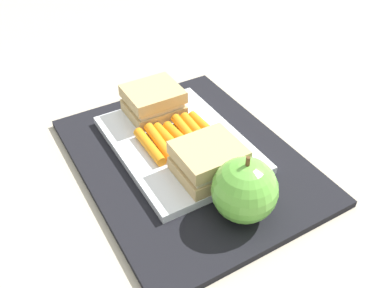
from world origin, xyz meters
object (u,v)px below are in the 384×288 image
object	(u,v)px
carrot_sticks_bundle	(178,137)
sandwich_half_left	(153,101)
apple	(245,190)
sandwich_half_right	(208,160)
food_tray	(179,144)

from	to	relation	value
carrot_sticks_bundle	sandwich_half_left	bearing A→B (deg)	179.82
carrot_sticks_bundle	apple	size ratio (longest dim) A/B	1.15
apple	sandwich_half_left	bearing A→B (deg)	-178.61
sandwich_half_left	apple	bearing A→B (deg)	1.39
sandwich_half_left	sandwich_half_right	xyz separation A→B (m)	(0.16, 0.00, 0.00)
sandwich_half_right	apple	distance (m)	0.07
sandwich_half_left	sandwich_half_right	bearing A→B (deg)	0.00
sandwich_half_left	food_tray	bearing A→B (deg)	0.00
sandwich_half_right	sandwich_half_left	bearing A→B (deg)	180.00
sandwich_half_right	apple	bearing A→B (deg)	4.52
food_tray	sandwich_half_right	xyz separation A→B (m)	(0.08, 0.00, 0.03)
sandwich_half_left	apple	distance (m)	0.23
food_tray	carrot_sticks_bundle	world-z (taller)	carrot_sticks_bundle
food_tray	sandwich_half_left	xyz separation A→B (m)	(-0.08, 0.00, 0.03)
sandwich_half_left	carrot_sticks_bundle	bearing A→B (deg)	-0.18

